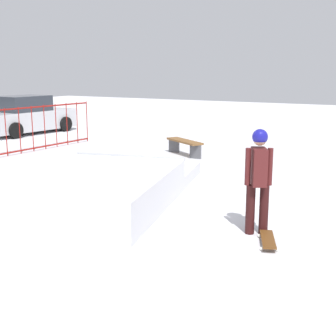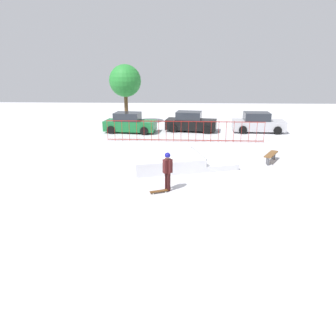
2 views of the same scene
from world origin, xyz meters
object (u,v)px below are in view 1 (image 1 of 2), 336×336
at_px(park_bench, 184,144).
at_px(parked_car_silver, 26,116).
at_px(skater, 259,174).
at_px(skate_ramp, 108,186).
at_px(skateboard, 268,239).

bearing_deg(park_bench, parked_car_silver, 82.09).
bearing_deg(skater, skate_ramp, 55.58).
height_order(skateboard, park_bench, park_bench).
xyz_separation_m(skateboard, park_bench, (6.07, 4.80, 0.28)).
xyz_separation_m(skater, park_bench, (5.70, 4.48, -0.65)).
relative_size(skater, park_bench, 1.09).
xyz_separation_m(skate_ramp, skater, (-0.26, -3.27, 0.69)).
distance_m(park_bench, parked_car_silver, 8.39).
xyz_separation_m(skater, skateboard, (-0.37, -0.32, -0.93)).
height_order(skate_ramp, park_bench, skate_ramp).
height_order(skater, parked_car_silver, skater).
bearing_deg(skater, park_bench, 8.34).
height_order(park_bench, parked_car_silver, parked_car_silver).
relative_size(skate_ramp, park_bench, 3.72).
bearing_deg(skater, parked_car_silver, 31.97).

